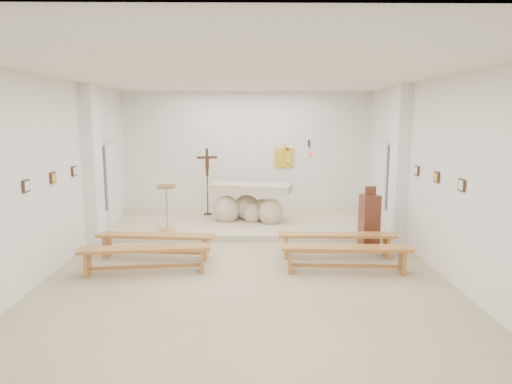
{
  "coord_description": "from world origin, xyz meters",
  "views": [
    {
      "loc": [
        0.08,
        -7.98,
        2.8
      ],
      "look_at": [
        0.2,
        1.6,
        1.22
      ],
      "focal_mm": 32.0,
      "sensor_mm": 36.0,
      "label": 1
    }
  ],
  "objects_px": {
    "donation_pedestal": "(369,222)",
    "bench_right_front": "(337,240)",
    "crucifix_stand": "(207,177)",
    "bench_right_second": "(346,253)",
    "altar": "(250,205)",
    "bench_left_front": "(156,240)",
    "bench_left_second": "(145,254)",
    "lectern": "(167,206)"
  },
  "relations": [
    {
      "from": "bench_right_front",
      "to": "bench_left_front",
      "type": "bearing_deg",
      "value": -178.67
    },
    {
      "from": "altar",
      "to": "lectern",
      "type": "bearing_deg",
      "value": -139.32
    },
    {
      "from": "lectern",
      "to": "bench_left_second",
      "type": "xyz_separation_m",
      "value": [
        0.08,
        -2.63,
        -0.35
      ]
    },
    {
      "from": "crucifix_stand",
      "to": "bench_left_front",
      "type": "relative_size",
      "value": 0.77
    },
    {
      "from": "lectern",
      "to": "bench_left_front",
      "type": "xyz_separation_m",
      "value": [
        0.08,
        -1.72,
        -0.35
      ]
    },
    {
      "from": "crucifix_stand",
      "to": "lectern",
      "type": "bearing_deg",
      "value": -124.7
    },
    {
      "from": "crucifix_stand",
      "to": "bench_right_front",
      "type": "distance_m",
      "value": 4.58
    },
    {
      "from": "altar",
      "to": "lectern",
      "type": "relative_size",
      "value": 1.89
    },
    {
      "from": "crucifix_stand",
      "to": "bench_right_front",
      "type": "xyz_separation_m",
      "value": [
        2.89,
        -3.45,
        -0.83
      ]
    },
    {
      "from": "lectern",
      "to": "bench_right_second",
      "type": "distance_m",
      "value": 4.55
    },
    {
      "from": "altar",
      "to": "bench_left_front",
      "type": "xyz_separation_m",
      "value": [
        -1.88,
        -2.68,
        -0.18
      ]
    },
    {
      "from": "crucifix_stand",
      "to": "bench_right_second",
      "type": "xyz_separation_m",
      "value": [
        2.89,
        -4.36,
        -0.83
      ]
    },
    {
      "from": "crucifix_stand",
      "to": "bench_left_front",
      "type": "xyz_separation_m",
      "value": [
        -0.72,
        -3.45,
        -0.83
      ]
    },
    {
      "from": "crucifix_stand",
      "to": "donation_pedestal",
      "type": "relative_size",
      "value": 1.34
    },
    {
      "from": "bench_left_front",
      "to": "crucifix_stand",
      "type": "bearing_deg",
      "value": 83.67
    },
    {
      "from": "bench_right_front",
      "to": "bench_right_second",
      "type": "height_order",
      "value": "same"
    },
    {
      "from": "donation_pedestal",
      "to": "bench_left_second",
      "type": "distance_m",
      "value": 4.68
    },
    {
      "from": "bench_left_second",
      "to": "lectern",
      "type": "bearing_deg",
      "value": 85.42
    },
    {
      "from": "bench_right_front",
      "to": "lectern",
      "type": "bearing_deg",
      "value": 156.34
    },
    {
      "from": "lectern",
      "to": "bench_right_second",
      "type": "xyz_separation_m",
      "value": [
        3.69,
        -2.63,
        -0.35
      ]
    },
    {
      "from": "altar",
      "to": "bench_left_second",
      "type": "distance_m",
      "value": 4.05
    },
    {
      "from": "lectern",
      "to": "bench_right_front",
      "type": "distance_m",
      "value": 4.09
    },
    {
      "from": "lectern",
      "to": "bench_right_front",
      "type": "bearing_deg",
      "value": -37.72
    },
    {
      "from": "lectern",
      "to": "bench_left_second",
      "type": "relative_size",
      "value": 0.49
    },
    {
      "from": "crucifix_stand",
      "to": "bench_right_second",
      "type": "bearing_deg",
      "value": -66.26
    },
    {
      "from": "altar",
      "to": "crucifix_stand",
      "type": "xyz_separation_m",
      "value": [
        -1.15,
        0.77,
        0.64
      ]
    },
    {
      "from": "donation_pedestal",
      "to": "bench_right_front",
      "type": "bearing_deg",
      "value": -150.99
    },
    {
      "from": "altar",
      "to": "bench_right_front",
      "type": "xyz_separation_m",
      "value": [
        1.74,
        -2.68,
        -0.18
      ]
    },
    {
      "from": "crucifix_stand",
      "to": "bench_right_second",
      "type": "height_order",
      "value": "crucifix_stand"
    },
    {
      "from": "bench_right_second",
      "to": "bench_left_front",
      "type": "bearing_deg",
      "value": 169.27
    },
    {
      "from": "donation_pedestal",
      "to": "bench_right_front",
      "type": "distance_m",
      "value": 1.04
    },
    {
      "from": "altar",
      "to": "bench_left_front",
      "type": "distance_m",
      "value": 3.28
    },
    {
      "from": "donation_pedestal",
      "to": "bench_right_front",
      "type": "xyz_separation_m",
      "value": [
        -0.81,
        -0.62,
        -0.23
      ]
    },
    {
      "from": "bench_left_front",
      "to": "donation_pedestal",
      "type": "bearing_deg",
      "value": 13.45
    },
    {
      "from": "lectern",
      "to": "donation_pedestal",
      "type": "xyz_separation_m",
      "value": [
        4.5,
        -1.11,
        -0.12
      ]
    },
    {
      "from": "bench_left_front",
      "to": "bench_right_front",
      "type": "distance_m",
      "value": 3.62
    },
    {
      "from": "donation_pedestal",
      "to": "bench_right_second",
      "type": "bearing_deg",
      "value": -126.23
    },
    {
      "from": "altar",
      "to": "lectern",
      "type": "xyz_separation_m",
      "value": [
        -1.96,
        -0.96,
        0.16
      ]
    },
    {
      "from": "bench_right_second",
      "to": "bench_left_second",
      "type": "bearing_deg",
      "value": -176.62
    },
    {
      "from": "bench_right_front",
      "to": "bench_left_second",
      "type": "relative_size",
      "value": 0.99
    },
    {
      "from": "lectern",
      "to": "bench_left_front",
      "type": "bearing_deg",
      "value": -100.18
    },
    {
      "from": "altar",
      "to": "bench_left_second",
      "type": "xyz_separation_m",
      "value": [
        -1.88,
        -3.59,
        -0.18
      ]
    }
  ]
}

